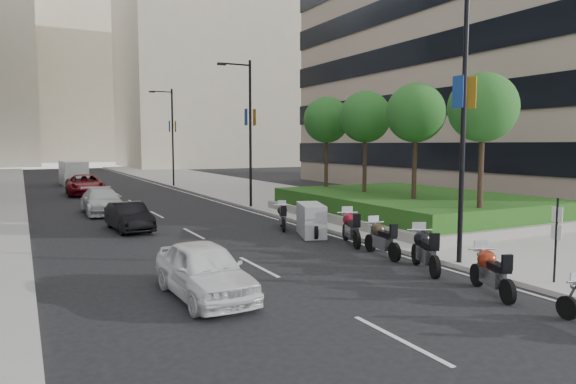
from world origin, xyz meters
TOP-DOWN VIEW (x-y plane):
  - ground at (0.00, 0.00)m, footprint 160.00×160.00m
  - sidewalk_right at (9.00, 30.00)m, footprint 10.00×100.00m
  - lane_edge at (3.70, 30.00)m, footprint 0.12×100.00m
  - lane_centre at (-1.50, 30.00)m, footprint 0.12×100.00m
  - building_cream_right at (22.00, 80.00)m, footprint 28.00×24.00m
  - building_cream_centre at (2.00, 120.00)m, footprint 30.00×24.00m
  - planter at (10.00, 10.00)m, footprint 10.00×14.00m
  - hedge at (10.00, 10.00)m, footprint 9.40×13.40m
  - tree_0 at (8.50, 4.00)m, footprint 2.80×2.80m
  - tree_1 at (8.50, 8.00)m, footprint 2.80×2.80m
  - tree_2 at (8.50, 12.00)m, footprint 2.80×2.80m
  - tree_3 at (8.50, 16.00)m, footprint 2.80×2.80m
  - lamp_post_0 at (4.14, 1.00)m, footprint 2.34×0.45m
  - lamp_post_1 at (4.14, 18.00)m, footprint 2.34×0.45m
  - lamp_post_2 at (4.14, 36.00)m, footprint 2.34×0.45m
  - parking_sign at (4.80, -2.00)m, footprint 0.06×0.32m
  - motorcycle_1 at (2.71, -1.63)m, footprint 1.05×2.17m
  - motorcycle_2 at (2.93, 1.11)m, footprint 1.21×2.32m
  - motorcycle_3 at (3.03, 3.42)m, footprint 0.78×2.35m
  - motorcycle_4 at (3.31, 5.73)m, footprint 1.10×2.37m
  - motorcycle_5 at (2.82, 8.03)m, footprint 1.66×2.49m
  - motorcycle_6 at (2.59, 10.30)m, footprint 1.05×2.07m
  - car_a at (-4.10, 1.61)m, footprint 1.84×4.28m
  - car_b at (-3.89, 13.14)m, footprint 1.69×4.03m
  - car_c at (-4.18, 19.76)m, footprint 2.09×5.01m
  - car_d at (-3.82, 31.91)m, footprint 2.80×5.81m
  - delivery_van at (-3.66, 43.13)m, footprint 2.31×5.58m

SIDE VIEW (x-z plane):
  - ground at x=0.00m, z-range 0.00..0.00m
  - lane_edge at x=3.70m, z-range 0.00..0.01m
  - lane_centre at x=-1.50m, z-range 0.00..0.01m
  - sidewalk_right at x=9.00m, z-range 0.00..0.15m
  - planter at x=10.00m, z-range 0.15..0.55m
  - motorcycle_6 at x=2.59m, z-range 0.04..1.13m
  - motorcycle_1 at x=2.71m, z-range 0.04..1.18m
  - motorcycle_3 at x=3.03m, z-range 0.04..1.21m
  - car_b at x=-3.89m, z-range 0.00..1.30m
  - motorcycle_4 at x=3.31m, z-range 0.04..1.27m
  - motorcycle_2 at x=2.93m, z-range 0.04..1.28m
  - motorcycle_5 at x=2.82m, z-range 0.00..1.40m
  - car_a at x=-4.10m, z-range 0.00..1.44m
  - car_c at x=-4.18m, z-range 0.00..1.45m
  - car_d at x=-3.82m, z-range 0.00..1.59m
  - hedge at x=10.00m, z-range 0.55..1.35m
  - delivery_van at x=-3.66m, z-range -0.08..2.23m
  - parking_sign at x=4.80m, z-range 0.21..2.71m
  - lamp_post_0 at x=4.14m, z-range 0.57..9.57m
  - lamp_post_1 at x=4.14m, z-range 0.57..9.57m
  - lamp_post_2 at x=4.14m, z-range 0.57..9.57m
  - tree_0 at x=8.50m, z-range 2.27..8.57m
  - tree_1 at x=8.50m, z-range 2.27..8.57m
  - tree_2 at x=8.50m, z-range 2.27..8.57m
  - tree_3 at x=8.50m, z-range 2.27..8.57m
  - building_cream_right at x=22.00m, z-range 0.00..36.00m
  - building_cream_centre at x=2.00m, z-range 0.00..38.00m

